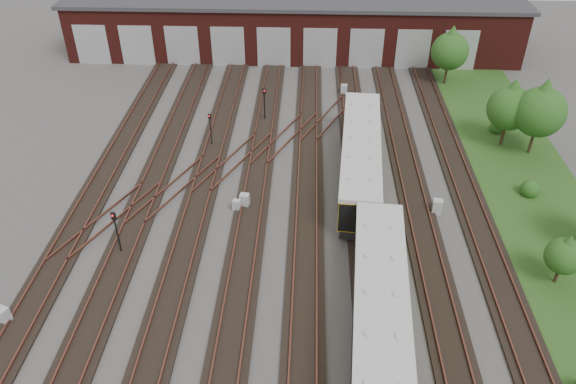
{
  "coord_description": "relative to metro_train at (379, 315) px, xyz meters",
  "views": [
    {
      "loc": [
        2.0,
        -24.6,
        24.61
      ],
      "look_at": [
        0.67,
        7.22,
        2.0
      ],
      "focal_mm": 35.0,
      "sensor_mm": 36.0,
      "label": 1
    }
  ],
  "objects": [
    {
      "name": "track_network",
      "position": [
        -6.17,
        4.51,
        -1.9
      ],
      "size": [
        30.4,
        70.0,
        0.33
      ],
      "color": "black",
      "rests_on": "ground"
    },
    {
      "name": "ground",
      "position": [
        -6.0,
        3.92,
        -2.01
      ],
      "size": [
        120.0,
        120.0,
        0.0
      ],
      "primitive_type": "plane",
      "color": "#413E3D",
      "rests_on": "ground"
    },
    {
      "name": "grass_verge",
      "position": [
        13.0,
        13.92,
        -1.98
      ],
      "size": [
        8.0,
        55.0,
        0.05
      ],
      "primitive_type": "cube",
      "color": "#244717",
      "rests_on": "ground"
    },
    {
      "name": "signal_mast_3",
      "position": [
        -0.21,
        22.58,
        -0.0
      ],
      "size": [
        0.31,
        0.29,
        3.1
      ],
      "rotation": [
        0.0,
        0.0,
        0.32
      ],
      "color": "black",
      "rests_on": "ground"
    },
    {
      "name": "relay_cabinet_0",
      "position": [
        -21.0,
        0.44,
        -1.47
      ],
      "size": [
        0.8,
        0.74,
        1.08
      ],
      "primitive_type": "cube",
      "rotation": [
        0.0,
        0.0,
        -0.38
      ],
      "color": "#B4B7B9",
      "rests_on": "ground"
    },
    {
      "name": "signal_mast_2",
      "position": [
        -8.07,
        25.33,
        0.06
      ],
      "size": [
        0.32,
        0.3,
        3.18
      ],
      "rotation": [
        0.0,
        0.0,
        0.25
      ],
      "color": "black",
      "rests_on": "ground"
    },
    {
      "name": "tree_1",
      "position": [
        12.54,
        21.78,
        1.92
      ],
      "size": [
        3.69,
        3.69,
        6.11
      ],
      "color": "#342617",
      "rests_on": "ground"
    },
    {
      "name": "bush_1",
      "position": [
        12.66,
        14.37,
        -1.3
      ],
      "size": [
        1.41,
        1.41,
        1.41
      ],
      "primitive_type": "sphere",
      "color": "#1D4814",
      "rests_on": "ground"
    },
    {
      "name": "tree_0",
      "position": [
        10.0,
        34.12,
        1.97
      ],
      "size": [
        3.73,
        3.73,
        6.19
      ],
      "color": "#342617",
      "rests_on": "ground"
    },
    {
      "name": "relay_cabinet_2",
      "position": [
        -9.05,
        11.51,
        -1.56
      ],
      "size": [
        0.65,
        0.59,
        0.9
      ],
      "primitive_type": "cube",
      "rotation": [
        0.0,
        0.0,
        -0.31
      ],
      "color": "#B4B7B9",
      "rests_on": "ground"
    },
    {
      "name": "tree_2",
      "position": [
        14.49,
        20.44,
        2.35
      ],
      "size": [
        4.09,
        4.09,
        6.77
      ],
      "color": "#342617",
      "rests_on": "ground"
    },
    {
      "name": "bush_2",
      "position": [
        12.75,
        24.06,
        -1.37
      ],
      "size": [
        1.27,
        1.27,
        1.27
      ],
      "primitive_type": "sphere",
      "color": "#1D4814",
      "rests_on": "ground"
    },
    {
      "name": "relay_cabinet_4",
      "position": [
        5.32,
        11.81,
        -1.44
      ],
      "size": [
        0.75,
        0.65,
        1.13
      ],
      "primitive_type": "cube",
      "rotation": [
        0.0,
        0.0,
        -0.14
      ],
      "color": "#B4B7B9",
      "rests_on": "ground"
    },
    {
      "name": "relay_cabinet_3",
      "position": [
        -0.58,
        31.1,
        -1.47
      ],
      "size": [
        0.65,
        0.55,
        1.06
      ],
      "primitive_type": "cube",
      "rotation": [
        0.0,
        0.0,
        -0.03
      ],
      "color": "#B4B7B9",
      "rests_on": "ground"
    },
    {
      "name": "signal_mast_1",
      "position": [
        -12.24,
        20.52,
        -0.07
      ],
      "size": [
        0.24,
        0.22,
        3.05
      ],
      "rotation": [
        0.0,
        0.0,
        -0.1
      ],
      "color": "black",
      "rests_on": "ground"
    },
    {
      "name": "signal_mast_0",
      "position": [
        -16.1,
        6.59,
        0.13
      ],
      "size": [
        0.3,
        0.28,
        3.32
      ],
      "rotation": [
        0.0,
        0.0,
        -0.16
      ],
      "color": "black",
      "rests_on": "ground"
    },
    {
      "name": "maintenance_shed",
      "position": [
        -6.01,
        43.9,
        1.2
      ],
      "size": [
        51.0,
        12.5,
        6.35
      ],
      "color": "#4D1713",
      "rests_on": "ground"
    },
    {
      "name": "relay_cabinet_1",
      "position": [
        -8.52,
        11.99,
        -1.46
      ],
      "size": [
        0.74,
        0.65,
        1.08
      ],
      "primitive_type": "cube",
      "rotation": [
        0.0,
        0.0,
        -0.18
      ],
      "color": "#B4B7B9",
      "rests_on": "ground"
    },
    {
      "name": "metro_train",
      "position": [
        0.0,
        0.0,
        0.0
      ],
      "size": [
        4.02,
        47.99,
        3.27
      ],
      "rotation": [
        0.0,
        0.0,
        -0.07
      ],
      "color": "black",
      "rests_on": "ground"
    },
    {
      "name": "tree_3",
      "position": [
        11.41,
        5.03,
        0.41
      ],
      "size": [
        2.27,
        2.27,
        3.77
      ],
      "color": "#342617",
      "rests_on": "ground"
    }
  ]
}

